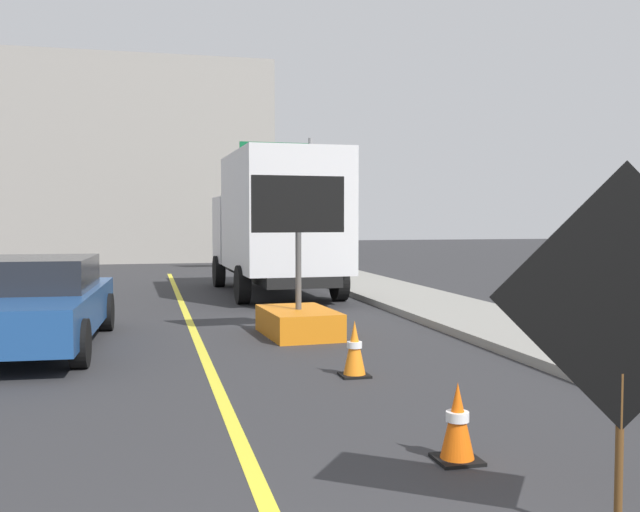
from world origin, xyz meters
The scene contains 10 objects.
sidewalk_curb centered at (5.38, 6.00, 0.07)m, with size 2.33×48.00×0.14m, color gray.
lane_center_stripe centered at (0.00, 6.00, 0.00)m, with size 0.14×36.00×0.01m, color yellow.
roadwork_sign centered at (2.01, 1.61, 1.47)m, with size 1.60×0.38×2.33m.
arrow_board_trailer centered at (1.70, 9.68, 0.48)m, with size 1.60×1.87×2.70m.
box_truck centered at (2.49, 16.21, 1.92)m, with size 2.76×6.86×3.60m.
pickup_car centered at (-2.48, 9.52, 0.70)m, with size 2.25×5.02×1.38m.
highway_guide_sign centered at (4.50, 24.41, 3.42)m, with size 2.79×0.22×5.00m.
far_building_block centered at (-3.27, 34.44, 4.55)m, with size 16.33×8.87×9.10m, color gray.
traffic_cone_near_sign centered at (1.66, 3.21, 0.32)m, with size 0.36×0.36×0.65m.
traffic_cone_mid_lane centered at (1.74, 6.45, 0.35)m, with size 0.36×0.36×0.71m.
Camera 1 is at (-0.79, -2.17, 1.99)m, focal length 40.47 mm.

